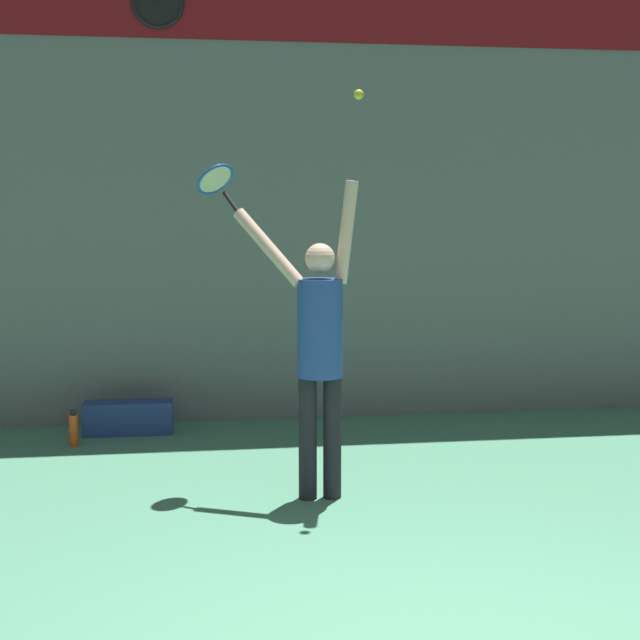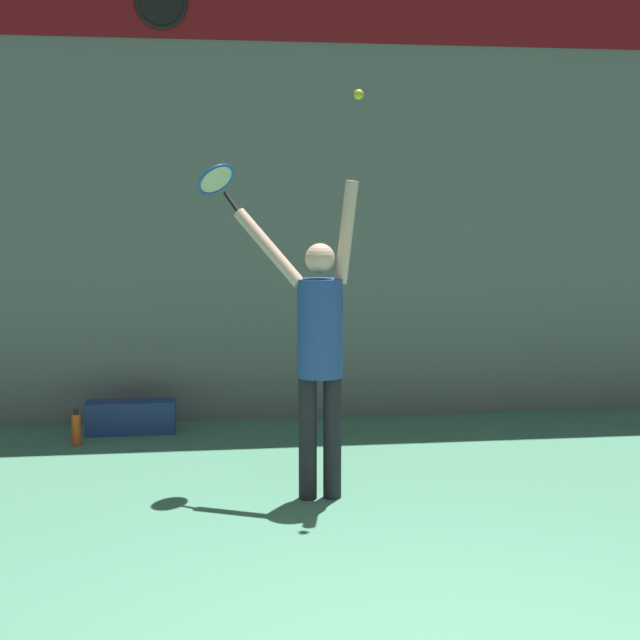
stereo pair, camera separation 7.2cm
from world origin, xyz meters
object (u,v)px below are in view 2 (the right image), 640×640
Objects in this scene: scoreboard_clock at (161,3)px; equipment_bag at (131,417)px; tennis_racket at (217,181)px; tennis_player at (319,342)px; water_bottle at (76,429)px; tennis_ball at (359,94)px.

scoreboard_clock is 3.83m from equipment_bag.
equipment_bag is (-0.34, -0.39, -3.80)m from scoreboard_clock.
scoreboard_clock is at bearing 103.32° from tennis_racket.
scoreboard_clock is at bearing 48.91° from equipment_bag.
tennis_player is 2.78× the size of equipment_bag.
scoreboard_clock is 1.52× the size of water_bottle.
tennis_ball is 3.88m from water_bottle.
water_bottle reaches higher than equipment_bag.
tennis_racket is 2.75m from equipment_bag.
water_bottle is at bearing -139.75° from equipment_bag.
equipment_bag is (-1.75, 2.12, -2.68)m from tennis_ball.
tennis_player is at bearing -64.95° from scoreboard_clock.
tennis_ball is at bearing -29.82° from tennis_racket.
water_bottle is 0.39× the size of equipment_bag.
tennis_racket is 1.23× the size of water_bottle.
water_bottle is (-2.20, 1.75, -2.69)m from tennis_ball.
tennis_ball reaches higher than tennis_player.
tennis_ball is 3.84m from equipment_bag.
tennis_player is 1.41m from tennis_racket.
tennis_racket is (0.46, -1.96, -1.69)m from scoreboard_clock.
tennis_ball is at bearing -9.64° from tennis_player.
scoreboard_clock is 3.91m from tennis_player.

